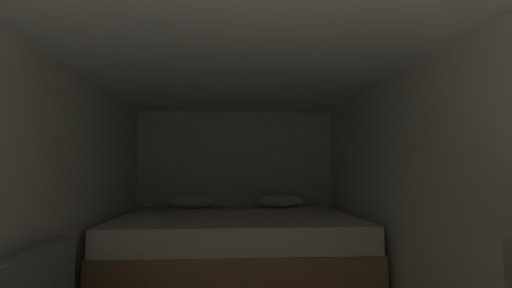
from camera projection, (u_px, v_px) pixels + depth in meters
name	position (u px, v px, depth m)	size (l,w,h in m)	color
wall_back	(236.00, 190.00, 4.85)	(2.61, 0.05, 2.03)	silver
wall_left	(30.00, 212.00, 2.27)	(0.05, 4.95, 2.03)	silver
wall_right	(437.00, 209.00, 2.44)	(0.05, 4.95, 2.03)	silver
ceiling_slab	(241.00, 49.00, 2.43)	(2.61, 4.95, 0.05)	white
bed	(237.00, 254.00, 3.83)	(2.39, 1.83, 0.97)	#9E7247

